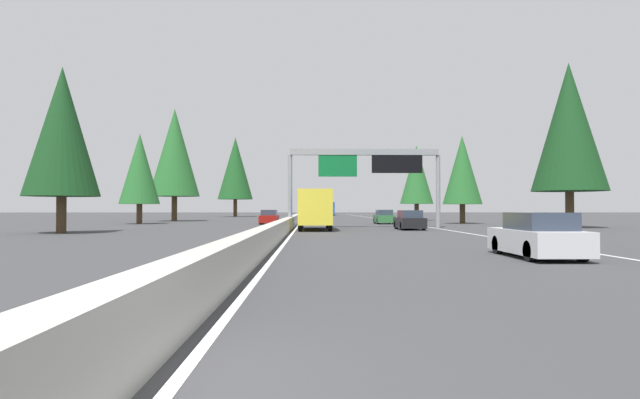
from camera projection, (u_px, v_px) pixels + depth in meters
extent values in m
plane|color=#38383A|center=(299.00, 222.00, 64.89)|extent=(320.00, 320.00, 0.00)
cube|color=#ADAAA3|center=(300.00, 216.00, 84.88)|extent=(180.00, 0.56, 0.90)
cube|color=silver|center=(383.00, 220.00, 75.06)|extent=(160.00, 0.16, 0.01)
cube|color=silver|center=(303.00, 220.00, 74.89)|extent=(160.00, 0.16, 0.01)
cylinder|color=gray|center=(290.00, 191.00, 44.54)|extent=(0.36, 0.36, 6.04)
cylinder|color=gray|center=(438.00, 191.00, 44.73)|extent=(0.36, 0.36, 6.04)
cube|color=gray|center=(364.00, 152.00, 44.69)|extent=(0.50, 12.32, 0.50)
cube|color=#0C602D|center=(338.00, 165.00, 44.49)|extent=(0.12, 3.20, 1.90)
cube|color=black|center=(397.00, 164.00, 44.57)|extent=(0.16, 4.20, 1.50)
cube|color=silver|center=(537.00, 241.00, 17.56)|extent=(4.40, 1.80, 0.76)
cube|color=#2D3847|center=(539.00, 221.00, 17.35)|extent=(2.46, 1.51, 0.56)
cylinder|color=black|center=(498.00, 245.00, 18.95)|extent=(0.64, 0.22, 0.64)
cylinder|color=black|center=(542.00, 245.00, 18.97)|extent=(0.64, 0.22, 0.64)
cylinder|color=black|center=(530.00, 251.00, 16.14)|extent=(0.64, 0.22, 0.64)
cylinder|color=black|center=(582.00, 251.00, 16.16)|extent=(0.64, 0.22, 0.64)
cube|color=gold|center=(315.00, 207.00, 39.44)|extent=(6.12, 2.40, 2.50)
cube|color=#1E4793|center=(315.00, 211.00, 43.68)|extent=(2.38, 2.30, 1.90)
cylinder|color=black|center=(302.00, 223.00, 43.48)|extent=(0.90, 0.28, 0.90)
cylinder|color=black|center=(328.00, 223.00, 43.51)|extent=(0.90, 0.28, 0.90)
cylinder|color=black|center=(300.00, 225.00, 37.70)|extent=(0.90, 0.28, 0.90)
cylinder|color=black|center=(330.00, 225.00, 37.73)|extent=(0.90, 0.28, 0.90)
cube|color=red|center=(315.00, 213.00, 78.02)|extent=(5.00, 1.95, 1.44)
cube|color=#2D3847|center=(316.00, 211.00, 75.72)|extent=(0.08, 1.48, 0.56)
cylinder|color=black|center=(310.00, 217.00, 79.70)|extent=(0.70, 0.24, 0.70)
cylinder|color=black|center=(321.00, 217.00, 79.72)|extent=(0.70, 0.24, 0.70)
cylinder|color=black|center=(310.00, 217.00, 76.30)|extent=(0.70, 0.24, 0.70)
cylinder|color=black|center=(322.00, 217.00, 76.32)|extent=(0.70, 0.24, 0.70)
cube|color=#1E4793|center=(312.00, 214.00, 93.51)|extent=(5.60, 2.00, 0.70)
cube|color=#1E4793|center=(312.00, 210.00, 94.53)|extent=(2.24, 1.84, 0.90)
cube|color=#2D3847|center=(312.00, 209.00, 94.53)|extent=(2.02, 1.92, 0.41)
cylinder|color=black|center=(308.00, 215.00, 95.34)|extent=(0.80, 0.28, 0.80)
cylinder|color=black|center=(317.00, 215.00, 95.36)|extent=(0.80, 0.28, 0.80)
cylinder|color=black|center=(307.00, 216.00, 91.64)|extent=(0.80, 0.28, 0.80)
cylinder|color=black|center=(317.00, 216.00, 91.67)|extent=(0.80, 0.28, 0.80)
cube|color=black|center=(409.00, 223.00, 40.88)|extent=(4.40, 1.80, 0.76)
cube|color=#2D3847|center=(410.00, 214.00, 40.67)|extent=(2.46, 1.51, 0.56)
cylinder|color=black|center=(396.00, 225.00, 42.27)|extent=(0.64, 0.22, 0.64)
cylinder|color=black|center=(416.00, 225.00, 42.30)|extent=(0.64, 0.22, 0.64)
cylinder|color=black|center=(402.00, 226.00, 39.46)|extent=(0.64, 0.22, 0.64)
cylinder|color=black|center=(424.00, 226.00, 39.48)|extent=(0.64, 0.22, 0.64)
cube|color=#2D6B38|center=(384.00, 219.00, 56.36)|extent=(4.40, 1.80, 0.76)
cube|color=#2D3847|center=(384.00, 212.00, 56.15)|extent=(2.46, 1.51, 0.56)
cylinder|color=black|center=(375.00, 220.00, 57.75)|extent=(0.64, 0.22, 0.64)
cylinder|color=black|center=(390.00, 220.00, 57.78)|extent=(0.64, 0.22, 0.64)
cylinder|color=black|center=(378.00, 221.00, 54.94)|extent=(0.64, 0.22, 0.64)
cylinder|color=black|center=(393.00, 221.00, 54.96)|extent=(0.64, 0.22, 0.64)
cube|color=#1E4793|center=(329.00, 208.00, 129.05)|extent=(11.50, 2.50, 2.90)
cube|color=#2D3847|center=(329.00, 207.00, 129.05)|extent=(11.04, 2.55, 0.84)
cylinder|color=black|center=(324.00, 213.00, 133.03)|extent=(1.00, 0.30, 1.00)
cylinder|color=black|center=(332.00, 213.00, 133.07)|extent=(1.00, 0.30, 1.00)
cylinder|color=black|center=(324.00, 213.00, 124.99)|extent=(1.00, 0.30, 1.00)
cylinder|color=black|center=(334.00, 213.00, 125.02)|extent=(1.00, 0.30, 1.00)
cube|color=maroon|center=(269.00, 219.00, 55.40)|extent=(4.40, 1.80, 0.76)
cube|color=#2D3847|center=(269.00, 213.00, 55.19)|extent=(2.46, 1.51, 0.56)
cylinder|color=black|center=(263.00, 221.00, 56.79)|extent=(0.64, 0.22, 0.64)
cylinder|color=black|center=(278.00, 221.00, 56.81)|extent=(0.64, 0.22, 0.64)
cylinder|color=black|center=(260.00, 221.00, 53.98)|extent=(0.64, 0.22, 0.64)
cylinder|color=black|center=(276.00, 221.00, 54.00)|extent=(0.64, 0.22, 0.64)
cylinder|color=#4C3823|center=(570.00, 209.00, 45.27)|extent=(0.70, 0.70, 3.07)
cone|color=#143D19|center=(569.00, 127.00, 45.39)|extent=(6.14, 6.14, 10.89)
cylinder|color=#4C3823|center=(462.00, 214.00, 57.21)|extent=(0.59, 0.59, 2.07)
cone|color=#236028|center=(462.00, 170.00, 57.29)|extent=(4.14, 4.14, 7.34)
cylinder|color=#4C3823|center=(417.00, 212.00, 72.90)|extent=(0.60, 0.60, 2.25)
cone|color=#236028|center=(417.00, 175.00, 72.99)|extent=(4.49, 4.49, 7.96)
cylinder|color=#4C3823|center=(61.00, 215.00, 35.02)|extent=(0.62, 0.62, 2.40)
cone|color=#143D19|center=(62.00, 131.00, 35.11)|extent=(4.79, 4.79, 8.50)
cylinder|color=#4C3823|center=(139.00, 214.00, 56.19)|extent=(0.59, 0.59, 2.09)
cone|color=#236028|center=(140.00, 169.00, 56.27)|extent=(4.17, 4.17, 7.39)
cylinder|color=#4C3823|center=(174.00, 209.00, 68.77)|extent=(0.71, 0.71, 3.17)
cone|color=#236028|center=(175.00, 152.00, 68.89)|extent=(6.35, 6.35, 11.25)
cylinder|color=#4C3823|center=(235.00, 208.00, 105.69)|extent=(0.74, 0.74, 3.44)
cone|color=#194C1E|center=(235.00, 168.00, 105.82)|extent=(6.88, 6.88, 12.19)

